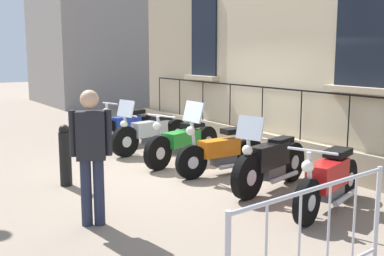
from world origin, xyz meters
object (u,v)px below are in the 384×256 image
at_px(motorcycle_silver, 151,133).
at_px(bollard, 65,155).
at_px(motorcycle_orange, 220,151).
at_px(crowd_barrier, 314,237).
at_px(motorcycle_red, 329,182).
at_px(motorcycle_green, 183,143).
at_px(pedestrian_standing, 91,149).
at_px(motorcycle_blue, 128,128).
at_px(motorcycle_black, 270,163).

distance_m(motorcycle_silver, bollard, 2.95).
height_order(motorcycle_orange, crowd_barrier, motorcycle_orange).
bearing_deg(motorcycle_red, motorcycle_orange, -88.37).
height_order(motorcycle_green, pedestrian_standing, pedestrian_standing).
xyz_separation_m(motorcycle_blue, motorcycle_silver, (-0.04, 1.11, 0.02)).
relative_size(motorcycle_silver, motorcycle_orange, 1.10).
distance_m(motorcycle_silver, crowd_barrier, 6.64).
bearing_deg(motorcycle_green, motorcycle_orange, 94.96).
bearing_deg(motorcycle_orange, motorcycle_black, 93.97).
relative_size(motorcycle_green, motorcycle_orange, 1.09).
distance_m(motorcycle_blue, pedestrian_standing, 5.48).
height_order(motorcycle_silver, motorcycle_black, motorcycle_black).
bearing_deg(motorcycle_green, motorcycle_silver, -88.21).
relative_size(bollard, pedestrian_standing, 0.59).
relative_size(motorcycle_blue, motorcycle_silver, 0.88).
bearing_deg(pedestrian_standing, motorcycle_red, 156.74).
height_order(bollard, pedestrian_standing, pedestrian_standing).
relative_size(motorcycle_blue, motorcycle_black, 0.95).
distance_m(motorcycle_green, crowd_barrier, 5.41).
distance_m(motorcycle_green, motorcycle_orange, 1.12).
bearing_deg(motorcycle_blue, motorcycle_orange, 92.86).
xyz_separation_m(motorcycle_orange, motorcycle_red, (-0.07, 2.46, -0.00)).
relative_size(motorcycle_orange, pedestrian_standing, 1.10).
distance_m(motorcycle_black, bollard, 3.40).
relative_size(motorcycle_green, motorcycle_red, 1.06).
xyz_separation_m(motorcycle_blue, motorcycle_orange, (-0.18, 3.54, 0.02)).
xyz_separation_m(motorcycle_blue, bollard, (2.43, 2.72, 0.11)).
distance_m(motorcycle_red, crowd_barrier, 2.49).
distance_m(motorcycle_orange, pedestrian_standing, 3.19).
distance_m(motorcycle_green, bollard, 2.53).
relative_size(motorcycle_orange, crowd_barrier, 0.88).
bearing_deg(motorcycle_red, crowd_barrier, 37.70).
distance_m(motorcycle_green, pedestrian_standing, 3.68).
bearing_deg(crowd_barrier, pedestrian_standing, -70.11).
distance_m(motorcycle_orange, motorcycle_red, 2.46).
xyz_separation_m(motorcycle_red, bollard, (2.68, -3.27, 0.10)).
height_order(motorcycle_orange, bollard, motorcycle_orange).
height_order(motorcycle_silver, motorcycle_red, motorcycle_silver).
bearing_deg(motorcycle_red, motorcycle_silver, -87.56).
distance_m(crowd_barrier, pedestrian_standing, 3.01).
bearing_deg(pedestrian_standing, motorcycle_black, 178.67).
height_order(motorcycle_silver, motorcycle_orange, motorcycle_orange).
bearing_deg(pedestrian_standing, crowd_barrier, 109.89).
bearing_deg(crowd_barrier, motorcycle_black, -125.98).
bearing_deg(pedestrian_standing, motorcycle_blue, -120.09).
relative_size(motorcycle_green, crowd_barrier, 0.96).
relative_size(motorcycle_black, pedestrian_standing, 1.14).
bearing_deg(motorcycle_red, motorcycle_green, -87.33).
bearing_deg(motorcycle_silver, crowd_barrier, 74.64).
xyz_separation_m(motorcycle_blue, motorcycle_black, (-0.26, 4.78, 0.03)).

